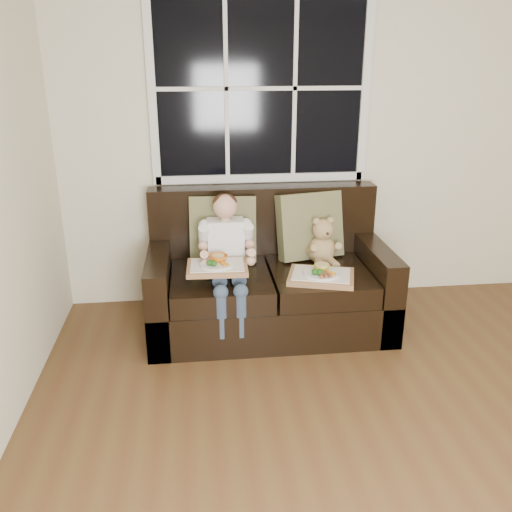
{
  "coord_description": "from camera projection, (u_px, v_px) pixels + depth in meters",
  "views": [
    {
      "loc": [
        -1.24,
        -1.59,
        1.88
      ],
      "look_at": [
        -0.84,
        1.85,
        0.59
      ],
      "focal_mm": 38.0,
      "sensor_mm": 36.0,
      "label": 1
    }
  ],
  "objects": [
    {
      "name": "tray_right",
      "position": [
        321.0,
        275.0,
        3.66
      ],
      "size": [
        0.51,
        0.44,
        0.1
      ],
      "rotation": [
        0.0,
        0.0,
        -0.29
      ],
      "color": "#976244",
      "rests_on": "loveseat"
    },
    {
      "name": "teddy_bear",
      "position": [
        322.0,
        244.0,
        3.92
      ],
      "size": [
        0.22,
        0.28,
        0.36
      ],
      "rotation": [
        0.0,
        0.0,
        0.13
      ],
      "color": "tan",
      "rests_on": "loveseat"
    },
    {
      "name": "window_back",
      "position": [
        261.0,
        88.0,
        3.92
      ],
      "size": [
        1.62,
        0.04,
        1.37
      ],
      "color": "black",
      "rests_on": "room_walls"
    },
    {
      "name": "tray_left",
      "position": [
        217.0,
        266.0,
        3.56
      ],
      "size": [
        0.41,
        0.32,
        0.09
      ],
      "rotation": [
        0.0,
        0.0,
        -0.04
      ],
      "color": "#976244",
      "rests_on": "child"
    },
    {
      "name": "child",
      "position": [
        227.0,
        248.0,
        3.7
      ],
      "size": [
        0.37,
        0.59,
        0.84
      ],
      "color": "white",
      "rests_on": "loveseat"
    },
    {
      "name": "pillow_left",
      "position": [
        223.0,
        229.0,
        3.94
      ],
      "size": [
        0.49,
        0.26,
        0.49
      ],
      "rotation": [
        -0.21,
        0.0,
        -0.09
      ],
      "color": "olive",
      "rests_on": "loveseat"
    },
    {
      "name": "loveseat",
      "position": [
        268.0,
        283.0,
        3.96
      ],
      "size": [
        1.7,
        0.92,
        0.96
      ],
      "color": "black",
      "rests_on": "ground"
    },
    {
      "name": "pillow_right",
      "position": [
        310.0,
        226.0,
        4.0
      ],
      "size": [
        0.52,
        0.33,
        0.5
      ],
      "rotation": [
        -0.21,
        0.0,
        0.24
      ],
      "color": "olive",
      "rests_on": "loveseat"
    }
  ]
}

